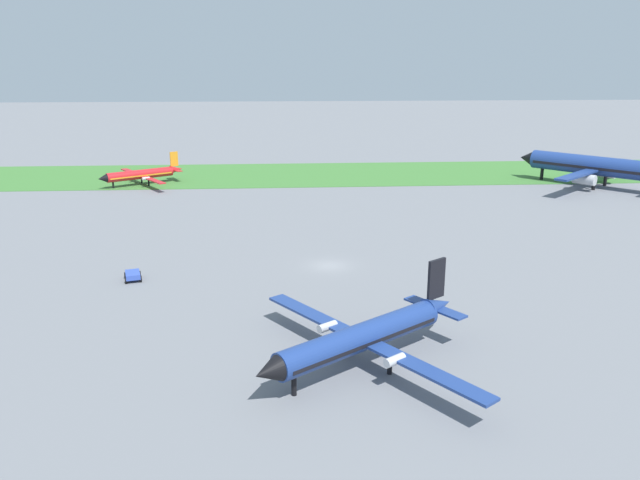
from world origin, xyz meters
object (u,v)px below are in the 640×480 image
at_px(airplane_parked_jet_far, 596,166).
at_px(airplane_foreground_turboprop, 365,336).
at_px(baggage_cart_near_gate, 133,275).
at_px(airplane_taxiing_turboprop, 142,174).

bearing_deg(airplane_parked_jet_far, airplane_foreground_turboprop, 100.06).
relative_size(airplane_foreground_turboprop, baggage_cart_near_gate, 7.34).
distance_m(airplane_parked_jet_far, airplane_foreground_turboprop, 86.34).
xyz_separation_m(airplane_parked_jet_far, airplane_foreground_turboprop, (-53.14, -68.04, -1.36)).
bearing_deg(baggage_cart_near_gate, airplane_parked_jet_far, 106.31).
bearing_deg(airplane_parked_jet_far, baggage_cart_near_gate, 79.70).
bearing_deg(airplane_taxiing_turboprop, airplane_foreground_turboprop, 80.10).
height_order(airplane_taxiing_turboprop, airplane_parked_jet_far, airplane_parked_jet_far).
height_order(airplane_parked_jet_far, baggage_cart_near_gate, airplane_parked_jet_far).
bearing_deg(baggage_cart_near_gate, airplane_taxiing_turboprop, 175.14).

